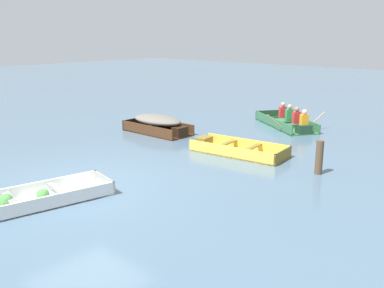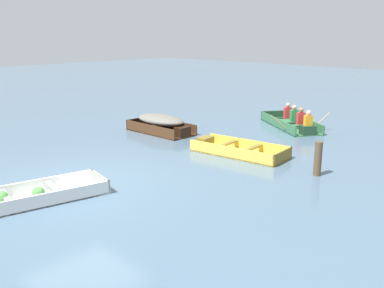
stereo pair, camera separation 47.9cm
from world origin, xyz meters
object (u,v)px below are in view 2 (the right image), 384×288
Objects in this scene: skiff_yellow_near_moored at (235,150)px; rowboat_green_with_crew at (293,123)px; dinghy_white_foreground at (23,198)px; mooring_post at (318,159)px; skiff_dark_varnish_mid_moored at (161,122)px.

rowboat_green_with_crew reaches higher than skiff_yellow_near_moored.
skiff_yellow_near_moored is (0.83, 6.34, 0.00)m from dinghy_white_foreground.
rowboat_green_with_crew is at bearing 98.25° from skiff_yellow_near_moored.
dinghy_white_foreground is at bearing -97.43° from skiff_yellow_near_moored.
skiff_yellow_near_moored reaches higher than dinghy_white_foreground.
rowboat_green_with_crew is 3.76× the size of mooring_post.
mooring_post is at bearing 59.39° from dinghy_white_foreground.
skiff_yellow_near_moored is at bearing 82.57° from dinghy_white_foreground.
skiff_yellow_near_moored is 3.36× the size of mooring_post.
dinghy_white_foreground is 1.31× the size of skiff_dark_varnish_mid_moored.
rowboat_green_with_crew reaches higher than skiff_dark_varnish_mid_moored.
skiff_dark_varnish_mid_moored is 6.63m from mooring_post.
skiff_dark_varnish_mid_moored is at bearing 175.49° from mooring_post.
rowboat_green_with_crew reaches higher than mooring_post.
mooring_post is at bearing -4.51° from skiff_dark_varnish_mid_moored.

